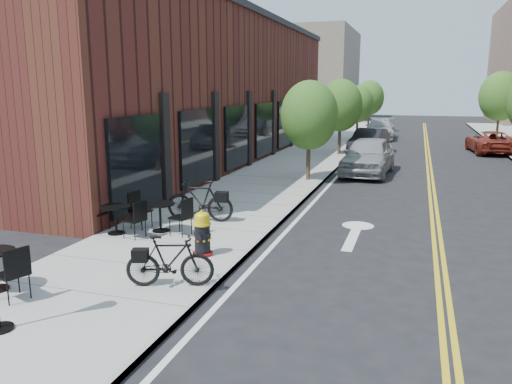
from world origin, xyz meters
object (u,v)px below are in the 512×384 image
(fire_hydrant, at_px, (202,234))
(bistro_set_c, at_px, (160,213))
(bicycle_left, at_px, (200,201))
(bicycle_right, at_px, (170,261))
(parked_car_b, at_px, (369,142))
(parked_car_c, at_px, (380,129))
(bistro_set_b, at_px, (116,216))
(parked_car_far, at_px, (490,142))
(parked_car_a, at_px, (368,156))

(fire_hydrant, distance_m, bistro_set_c, 2.19)
(bicycle_left, height_order, bicycle_right, bicycle_left)
(parked_car_b, distance_m, parked_car_c, 8.79)
(bistro_set_b, relative_size, parked_car_far, 0.38)
(bicycle_right, height_order, parked_car_b, parked_car_b)
(bistro_set_c, bearing_deg, bicycle_right, -46.98)
(parked_car_c, bearing_deg, bistro_set_b, -100.71)
(parked_car_far, bearing_deg, bicycle_right, 64.95)
(bicycle_right, relative_size, parked_car_far, 0.35)
(bicycle_left, height_order, bistro_set_c, bicycle_left)
(bicycle_left, bearing_deg, bistro_set_b, -45.23)
(bistro_set_c, distance_m, parked_car_b, 17.83)
(parked_car_c, bearing_deg, bistro_set_c, -98.89)
(parked_car_far, bearing_deg, bistro_set_c, 57.78)
(fire_hydrant, distance_m, bicycle_right, 1.77)
(bistro_set_c, relative_size, parked_car_c, 0.35)
(bicycle_left, height_order, parked_car_a, parked_car_a)
(bicycle_right, distance_m, bistro_set_b, 3.82)
(bicycle_right, height_order, parked_car_far, parked_car_far)
(bistro_set_c, bearing_deg, parked_car_far, 75.43)
(bicycle_right, xyz_separation_m, bistro_set_b, (-2.82, 2.58, -0.02))
(fire_hydrant, height_order, parked_car_far, parked_car_far)
(parked_car_b, xyz_separation_m, parked_car_far, (6.47, 2.57, -0.08))
(bicycle_left, xyz_separation_m, bistro_set_c, (-0.53, -1.23, -0.09))
(parked_car_a, xyz_separation_m, parked_car_b, (-0.58, 6.65, -0.09))
(fire_hydrant, distance_m, parked_car_c, 27.67)
(fire_hydrant, xyz_separation_m, parked_car_b, (1.72, 18.83, 0.12))
(bicycle_left, bearing_deg, parked_car_far, 148.17)
(fire_hydrant, bearing_deg, parked_car_far, 78.59)
(bistro_set_b, height_order, parked_car_b, parked_car_b)
(bistro_set_c, relative_size, parked_car_a, 0.38)
(bistro_set_b, height_order, parked_car_far, parked_car_far)
(bistro_set_b, relative_size, parked_car_a, 0.37)
(fire_hydrant, xyz_separation_m, parked_car_far, (8.20, 21.40, 0.04))
(bicycle_right, bearing_deg, parked_car_c, -21.71)
(fire_hydrant, bearing_deg, bicycle_right, -75.66)
(bistro_set_c, bearing_deg, bicycle_left, 78.57)
(parked_car_a, relative_size, parked_car_b, 1.09)
(bicycle_left, bearing_deg, parked_car_c, 168.15)
(fire_hydrant, height_order, parked_car_c, parked_car_c)
(parked_car_a, xyz_separation_m, parked_car_c, (-0.64, 15.44, -0.07))
(bistro_set_b, bearing_deg, bicycle_left, 63.41)
(parked_car_a, xyz_separation_m, parked_car_far, (5.89, 9.23, -0.17))
(parked_car_a, distance_m, parked_car_far, 10.95)
(bistro_set_b, xyz_separation_m, parked_car_c, (4.34, 26.81, 0.15))
(bistro_set_b, height_order, bistro_set_c, bistro_set_c)
(fire_hydrant, distance_m, parked_car_far, 22.92)
(parked_car_a, height_order, parked_car_c, parked_car_a)
(fire_hydrant, bearing_deg, bistro_set_b, 172.64)
(bicycle_left, bearing_deg, fire_hydrant, 19.92)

